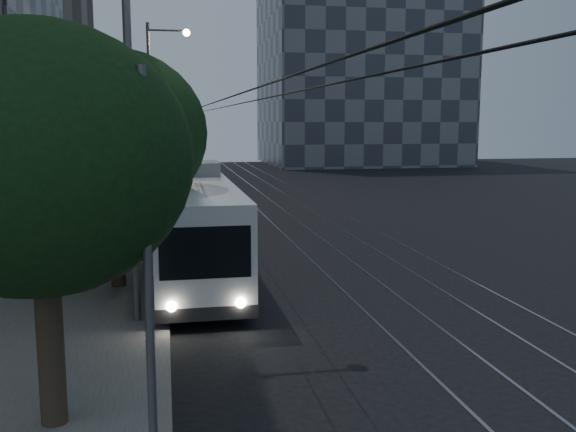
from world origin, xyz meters
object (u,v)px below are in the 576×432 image
(pickup_silver, at_px, (182,204))
(car_white_b, at_px, (178,194))
(car_white_a, at_px, (205,195))
(streetlamp_far, at_px, (157,97))
(streetlamp_near, at_px, (147,88))
(car_white_c, at_px, (177,187))
(trolleybus, at_px, (194,226))
(car_white_d, at_px, (193,176))

(pickup_silver, distance_m, car_white_b, 6.11)
(car_white_b, bearing_deg, car_white_a, -38.76)
(pickup_silver, xyz_separation_m, streetlamp_far, (-1.20, 7.69, 5.71))
(pickup_silver, height_order, car_white_b, pickup_silver)
(pickup_silver, distance_m, streetlamp_near, 17.83)
(car_white_c, bearing_deg, streetlamp_near, -80.42)
(car_white_c, bearing_deg, car_white_a, -62.95)
(trolleybus, relative_size, car_white_b, 2.37)
(trolleybus, xyz_separation_m, streetlamp_far, (-1.27, 19.57, 4.90))
(car_white_c, bearing_deg, streetlamp_far, -97.06)
(trolleybus, xyz_separation_m, car_white_b, (-0.20, 18.00, -0.93))
(pickup_silver, distance_m, streetlamp_far, 9.65)
(car_white_c, height_order, streetlamp_far, streetlamp_far)
(trolleybus, bearing_deg, pickup_silver, 90.20)
(car_white_b, height_order, car_white_d, car_white_b)
(trolleybus, relative_size, car_white_d, 3.47)
(car_white_a, xyz_separation_m, car_white_b, (-1.60, 0.79, 0.02))
(trolleybus, distance_m, pickup_silver, 11.91)
(trolleybus, xyz_separation_m, car_white_d, (1.40, 32.46, -1.08))
(car_white_a, relative_size, car_white_d, 1.21)
(car_white_a, bearing_deg, streetlamp_far, 122.11)
(car_white_b, height_order, car_white_c, car_white_b)
(pickup_silver, bearing_deg, trolleybus, -83.96)
(car_white_a, bearing_deg, trolleybus, -111.06)
(pickup_silver, relative_size, car_white_c, 1.54)
(trolleybus, distance_m, streetlamp_near, 6.82)
(car_white_a, bearing_deg, pickup_silver, -121.87)
(car_white_a, distance_m, car_white_c, 5.88)
(pickup_silver, xyz_separation_m, car_white_c, (-0.06, 11.00, -0.20))
(trolleybus, height_order, streetlamp_near, streetlamp_near)
(car_white_b, distance_m, streetlamp_near, 23.76)
(car_white_b, distance_m, streetlamp_far, 6.14)
(car_white_d, distance_m, streetlamp_near, 38.09)
(streetlamp_near, bearing_deg, car_white_b, 87.31)
(pickup_silver, xyz_separation_m, car_white_a, (1.47, 5.32, -0.15))
(trolleybus, distance_m, car_white_a, 17.29)
(car_white_a, height_order, streetlamp_far, streetlamp_far)
(streetlamp_near, bearing_deg, trolleybus, 75.98)
(car_white_c, relative_size, streetlamp_far, 0.37)
(trolleybus, height_order, car_white_a, trolleybus)
(car_white_d, distance_m, streetlamp_far, 14.46)
(pickup_silver, distance_m, car_white_c, 11.00)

